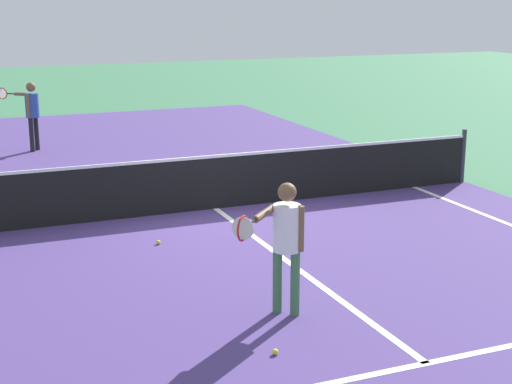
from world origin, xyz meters
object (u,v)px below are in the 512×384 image
(player_far, at_px, (31,108))
(tennis_ball_near_net, at_px, (158,242))
(player_near, at_px, (285,235))
(tennis_ball_mid_court, at_px, (275,352))
(net, at_px, (215,181))

(player_far, relative_size, tennis_ball_near_net, 24.90)
(player_near, xyz_separation_m, player_far, (-1.47, 11.32, 0.04))
(player_near, distance_m, tennis_ball_mid_court, 1.42)
(net, height_order, tennis_ball_near_net, net)
(net, distance_m, tennis_ball_near_net, 2.20)
(player_far, distance_m, tennis_ball_mid_court, 12.32)
(tennis_ball_near_net, xyz_separation_m, tennis_ball_mid_court, (0.13, -4.05, 0.00))
(net, bearing_deg, tennis_ball_mid_court, -103.40)
(net, xyz_separation_m, player_far, (-2.28, 6.62, 0.53))
(net, relative_size, tennis_ball_mid_court, 159.68)
(player_near, distance_m, player_far, 11.42)
(player_near, relative_size, tennis_ball_near_net, 24.02)
(player_near, relative_size, player_far, 0.96)
(player_far, bearing_deg, player_near, -82.60)
(player_far, height_order, tennis_ball_mid_court, player_far)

